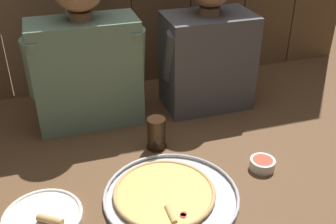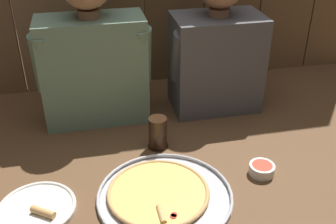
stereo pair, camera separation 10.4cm
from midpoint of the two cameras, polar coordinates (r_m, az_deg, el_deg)
ground_plane at (r=1.37m, az=-0.00°, el=-8.45°), size 3.20×3.20×0.00m
pizza_tray at (r=1.27m, az=-2.37°, el=-11.61°), size 0.42×0.42×0.03m
dinner_plate at (r=1.27m, az=-19.59°, el=-13.83°), size 0.23×0.23×0.03m
drinking_glass at (r=1.45m, az=-3.70°, el=-3.09°), size 0.08×0.08×0.12m
dipping_bowl at (r=1.40m, az=11.06°, el=-7.20°), size 0.08×0.08×0.04m
diner_left at (r=1.54m, az=-13.60°, el=8.34°), size 0.43×0.20×0.64m
diner_right at (r=1.65m, az=3.85°, el=9.59°), size 0.39×0.22×0.61m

